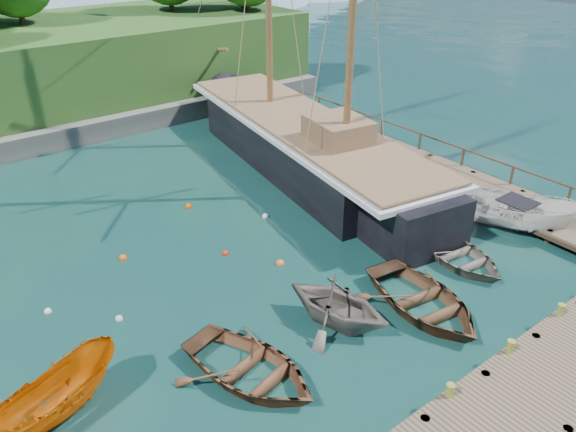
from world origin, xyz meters
name	(u,v)px	position (x,y,z in m)	size (l,w,h in m)	color
ground	(351,311)	(0.00, 0.00, 0.00)	(160.00, 160.00, 0.00)	#113934
dock_near	(549,381)	(2.00, -6.50, 0.43)	(20.00, 3.20, 1.10)	#44372A
dock_east	(415,163)	(11.50, 7.00, 0.43)	(3.20, 24.00, 1.10)	#44372A
bollard_1	(446,411)	(-1.00, -5.10, 0.00)	(0.26, 0.26, 0.45)	olive
bollard_2	(506,366)	(2.00, -5.10, 0.00)	(0.26, 0.26, 0.45)	olive
bollard_3	(555,328)	(5.00, -5.10, 0.00)	(0.26, 0.26, 0.45)	olive
rowboat_0	(250,378)	(-4.78, -0.48, 0.00)	(3.42, 4.80, 0.99)	brown
rowboat_1	(336,323)	(-0.87, -0.19, 0.00)	(3.35, 3.88, 2.05)	#696159
rowboat_2	(422,310)	(2.12, -1.54, 0.00)	(3.67, 5.14, 1.06)	brown
rowboat_3	(458,263)	(5.75, -0.39, 0.00)	(3.04, 4.26, 0.88)	#685F57
motorboat_orange	(62,413)	(-9.90, 1.70, 0.00)	(1.55, 4.13, 1.60)	#C75903
cabin_boat_white	(512,229)	(10.00, -0.18, 0.00)	(1.94, 5.15, 1.99)	silver
schooner	(304,148)	(6.90, 11.16, 1.17)	(8.56, 28.38, 21.05)	black
mooring_buoy_0	(119,319)	(-6.87, 4.75, 0.00)	(0.28, 0.28, 0.28)	silver
mooring_buoy_1	(226,254)	(-1.53, 6.10, 0.00)	(0.29, 0.29, 0.29)	red
mooring_buoy_2	(280,264)	(-0.15, 4.06, 0.00)	(0.36, 0.36, 0.36)	orange
mooring_buoy_3	(265,217)	(1.72, 7.70, 0.00)	(0.33, 0.33, 0.33)	white
mooring_buoy_4	(123,259)	(-5.12, 8.43, 0.00)	(0.36, 0.36, 0.36)	#D35815
mooring_buoy_5	(189,207)	(-0.68, 10.85, 0.00)	(0.34, 0.34, 0.34)	#CF4A00
mooring_buoy_6	(48,312)	(-8.74, 6.74, 0.00)	(0.28, 0.28, 0.28)	white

